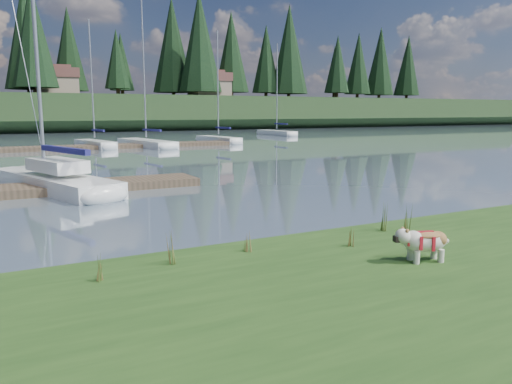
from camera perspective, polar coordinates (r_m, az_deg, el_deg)
ground at (r=40.43m, az=-23.46°, el=4.35°), size 200.00×200.00×0.00m
bank at (r=5.93m, az=8.46°, el=-18.43°), size 60.00×9.00×0.35m
ridge at (r=83.26m, az=-26.05°, el=8.04°), size 200.00×20.00×5.00m
bulldog at (r=9.09m, az=18.71°, el=-5.25°), size 1.01×0.59×0.59m
sailboat_main at (r=20.73m, az=-22.91°, el=1.60°), size 4.25×8.77×12.48m
dock_far at (r=40.62m, az=-20.66°, el=4.76°), size 26.00×2.20×0.30m
sailboat_bg_2 at (r=42.85m, az=-18.21°, el=5.33°), size 2.54×6.74×10.08m
sailboat_bg_3 at (r=42.82m, az=-12.87°, el=5.55°), size 3.22×8.99×12.87m
sailboat_bg_4 at (r=47.11m, az=-4.69°, el=6.07°), size 2.27×6.94×10.19m
sailboat_bg_5 at (r=61.32m, az=2.04°, el=6.82°), size 1.86×7.65×10.88m
weed_0 at (r=8.63m, az=-9.57°, el=-6.24°), size 0.17×0.14×0.68m
weed_1 at (r=9.25m, az=-1.01°, el=-5.82°), size 0.17×0.14×0.40m
weed_2 at (r=11.08m, az=14.33°, el=-2.91°), size 0.17×0.14×0.70m
weed_3 at (r=8.08m, az=-16.98°, el=-8.27°), size 0.17×0.14×0.46m
weed_4 at (r=9.78m, az=10.99°, el=-5.15°), size 0.17×0.14×0.40m
weed_5 at (r=11.13m, az=16.79°, el=-3.14°), size 0.17×0.14×0.61m
mud_lip at (r=9.60m, az=-7.47°, el=-8.11°), size 60.00×0.50×0.14m
conifer_4 at (r=77.12m, az=-24.11°, el=16.06°), size 6.16×6.16×15.10m
conifer_5 at (r=82.61m, az=-15.63°, el=14.42°), size 3.96×3.96×10.35m
conifer_6 at (r=84.91m, az=-6.45°, el=16.70°), size 7.04×7.04×17.00m
conifer_7 at (r=93.38m, az=1.16°, el=14.95°), size 5.28×5.28×13.20m
conifer_8 at (r=97.04m, az=9.29°, el=14.22°), size 4.62×4.62×11.77m
conifer_9 at (r=107.68m, az=14.01°, el=14.29°), size 5.94×5.94×14.62m
house_1 at (r=81.83m, az=-21.96°, el=11.68°), size 6.30×5.30×4.65m
house_2 at (r=85.98m, az=-5.35°, el=12.15°), size 6.30×5.30×4.65m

